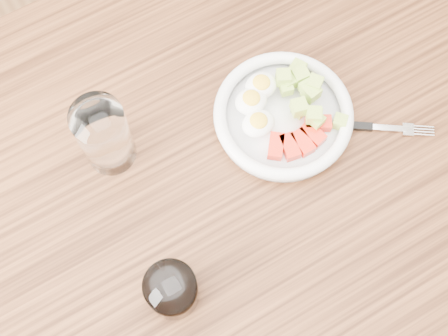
{
  "coord_description": "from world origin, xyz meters",
  "views": [
    {
      "loc": [
        -0.17,
        -0.27,
        1.68
      ],
      "look_at": [
        -0.01,
        0.01,
        0.8
      ],
      "focal_mm": 50.0,
      "sensor_mm": 36.0,
      "label": 1
    }
  ],
  "objects": [
    {
      "name": "fork",
      "position": [
        0.22,
        -0.03,
        0.77
      ],
      "size": [
        0.16,
        0.12,
        0.01
      ],
      "color": "black",
      "rests_on": "dining_table"
    },
    {
      "name": "ground",
      "position": [
        0.0,
        0.0,
        0.0
      ],
      "size": [
        4.0,
        4.0,
        0.0
      ],
      "primitive_type": "plane",
      "color": "brown",
      "rests_on": "ground"
    },
    {
      "name": "dining_table",
      "position": [
        0.0,
        0.0,
        0.67
      ],
      "size": [
        1.5,
        0.9,
        0.77
      ],
      "color": "brown",
      "rests_on": "ground"
    },
    {
      "name": "water_glass",
      "position": [
        -0.14,
        0.13,
        0.84
      ],
      "size": [
        0.08,
        0.08,
        0.14
      ],
      "primitive_type": "cylinder",
      "color": "white",
      "rests_on": "dining_table"
    },
    {
      "name": "bowl",
      "position": [
        0.12,
        0.05,
        0.79
      ],
      "size": [
        0.22,
        0.22,
        0.06
      ],
      "color": "white",
      "rests_on": "dining_table"
    },
    {
      "name": "coffee_glass",
      "position": [
        -0.17,
        -0.11,
        0.81
      ],
      "size": [
        0.07,
        0.07,
        0.08
      ],
      "color": "white",
      "rests_on": "dining_table"
    }
  ]
}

